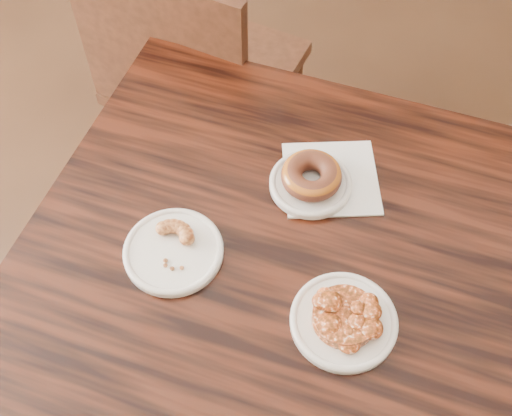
# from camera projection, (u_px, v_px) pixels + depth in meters

# --- Properties ---
(floor) EXTENTS (5.00, 5.00, 0.00)m
(floor) POSITION_uv_depth(u_px,v_px,m) (224.00, 300.00, 1.91)
(floor) COLOR black
(floor) RESTS_ON ground
(cafe_table) EXTENTS (1.07, 1.07, 0.75)m
(cafe_table) POSITION_uv_depth(u_px,v_px,m) (270.00, 337.00, 1.44)
(cafe_table) COLOR black
(cafe_table) RESTS_ON floor
(chair_far) EXTENTS (0.63, 0.63, 0.90)m
(chair_far) POSITION_uv_depth(u_px,v_px,m) (208.00, 72.00, 1.81)
(chair_far) COLOR black
(chair_far) RESTS_ON floor
(napkin) EXTENTS (0.20, 0.20, 0.00)m
(napkin) POSITION_uv_depth(u_px,v_px,m) (331.00, 178.00, 1.22)
(napkin) COLOR white
(napkin) RESTS_ON cafe_table
(plate_donut) EXTENTS (0.16, 0.16, 0.01)m
(plate_donut) POSITION_uv_depth(u_px,v_px,m) (310.00, 184.00, 1.20)
(plate_donut) COLOR silver
(plate_donut) RESTS_ON napkin
(plate_cruller) EXTENTS (0.18, 0.18, 0.01)m
(plate_cruller) POSITION_uv_depth(u_px,v_px,m) (173.00, 251.00, 1.12)
(plate_cruller) COLOR white
(plate_cruller) RESTS_ON cafe_table
(plate_fritter) EXTENTS (0.18, 0.18, 0.01)m
(plate_fritter) POSITION_uv_depth(u_px,v_px,m) (344.00, 321.00, 1.05)
(plate_fritter) COLOR white
(plate_fritter) RESTS_ON cafe_table
(glazed_donut) EXTENTS (0.11, 0.11, 0.04)m
(glazed_donut) POSITION_uv_depth(u_px,v_px,m) (311.00, 176.00, 1.18)
(glazed_donut) COLOR brown
(glazed_donut) RESTS_ON plate_donut
(apple_fritter) EXTENTS (0.14, 0.14, 0.03)m
(apple_fritter) POSITION_uv_depth(u_px,v_px,m) (345.00, 315.00, 1.03)
(apple_fritter) COLOR #411C07
(apple_fritter) RESTS_ON plate_fritter
(cruller_fragment) EXTENTS (0.09, 0.09, 0.03)m
(cruller_fragment) POSITION_uv_depth(u_px,v_px,m) (172.00, 246.00, 1.11)
(cruller_fragment) COLOR #672F14
(cruller_fragment) RESTS_ON plate_cruller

